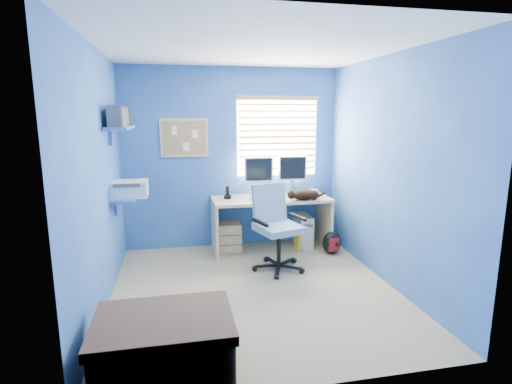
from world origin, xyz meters
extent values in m
cube|color=tan|center=(0.00, 0.00, 0.00)|extent=(3.00, 3.20, 0.00)
cube|color=white|center=(0.00, 0.00, 2.50)|extent=(3.00, 3.20, 0.00)
cube|color=#3150A2|center=(0.00, 1.60, 1.25)|extent=(3.00, 0.01, 2.50)
cube|color=#3150A2|center=(0.00, -1.60, 1.25)|extent=(3.00, 0.01, 2.50)
cube|color=#3150A2|center=(-1.50, 0.00, 1.25)|extent=(0.01, 3.20, 2.50)
cube|color=#3150A2|center=(1.50, 0.00, 1.25)|extent=(0.01, 3.20, 2.50)
cube|color=tan|center=(0.49, 1.26, 0.37)|extent=(1.60, 0.65, 0.74)
cube|color=silver|center=(0.36, 1.15, 0.85)|extent=(0.35, 0.29, 0.22)
cube|color=silver|center=(0.35, 1.45, 1.01)|extent=(0.40, 0.13, 0.54)
cube|color=silver|center=(0.85, 1.49, 1.01)|extent=(0.40, 0.14, 0.54)
cube|color=black|center=(-0.10, 1.32, 0.82)|extent=(0.12, 0.13, 0.17)
imported|color=#197468|center=(0.87, 1.41, 0.79)|extent=(0.10, 0.09, 0.10)
cylinder|color=silver|center=(1.14, 1.37, 0.78)|extent=(0.13, 0.13, 0.07)
ellipsoid|color=black|center=(0.90, 1.03, 0.81)|extent=(0.42, 0.27, 0.14)
cube|color=beige|center=(0.97, 1.32, 0.23)|extent=(0.20, 0.45, 0.45)
cube|color=tan|center=(-0.11, 1.29, 0.20)|extent=(0.35, 0.28, 0.41)
cube|color=yellow|center=(0.83, 1.12, 0.12)|extent=(0.03, 0.17, 0.24)
ellipsoid|color=black|center=(1.25, 0.92, 0.15)|extent=(0.30, 0.25, 0.30)
cube|color=brown|center=(-0.92, -1.26, 0.23)|extent=(0.94, 0.67, 0.45)
cylinder|color=black|center=(0.40, 0.52, 0.03)|extent=(0.75, 0.75, 0.06)
cylinder|color=black|center=(0.40, 0.52, 0.27)|extent=(0.06, 0.06, 0.42)
cube|color=#7496AE|center=(0.40, 0.52, 0.52)|extent=(0.61, 0.61, 0.08)
cube|color=#7496AE|center=(0.34, 0.74, 0.80)|extent=(0.44, 0.19, 0.47)
cube|color=white|center=(0.65, 1.59, 1.55)|extent=(1.15, 0.01, 1.10)
cube|color=tan|center=(0.65, 1.56, 1.55)|extent=(1.10, 0.03, 1.00)
cube|color=tan|center=(-0.65, 1.58, 1.55)|extent=(0.64, 0.02, 0.52)
cube|color=tan|center=(-0.65, 1.57, 1.55)|extent=(0.58, 0.01, 0.46)
cube|color=#405FC1|center=(-1.36, 0.75, 0.92)|extent=(0.26, 0.55, 0.03)
cube|color=silver|center=(-1.32, 0.75, 1.02)|extent=(0.42, 0.34, 0.18)
cube|color=#405FC1|center=(-1.37, 0.75, 1.72)|extent=(0.24, 0.90, 0.03)
cube|color=navy|center=(-1.38, 0.75, 1.84)|extent=(0.15, 0.80, 0.22)
camera|label=1|loc=(-0.79, -3.94, 1.88)|focal=28.00mm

